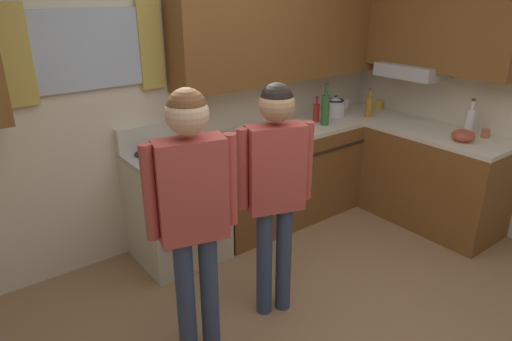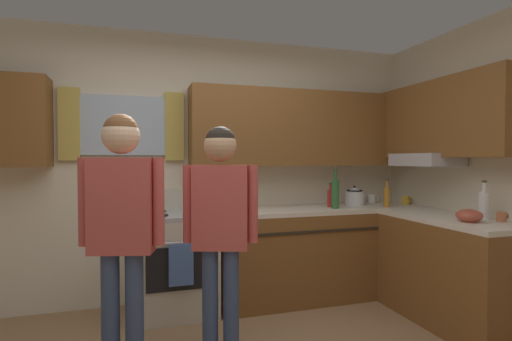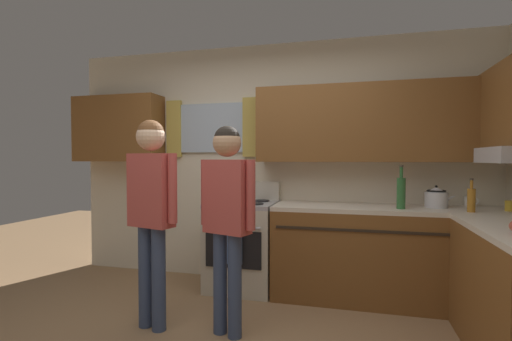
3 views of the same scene
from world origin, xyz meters
The scene contains 11 objects.
back_wall_unit centered at (0.09, 1.81, 1.47)m, with size 4.60×0.42×2.60m.
kitchen_counter_run centered at (1.50, 1.20, 0.45)m, with size 2.15×1.85×0.90m.
stove_oven centered at (-0.21, 1.54, 0.47)m, with size 0.68×0.67×1.10m.
bottle_oil_amber centered at (1.87, 1.35, 1.01)m, with size 0.06×0.06×0.29m.
bottle_wine_green centered at (1.32, 1.41, 1.05)m, with size 0.08×0.08×0.39m.
bottle_sauce_red centered at (1.33, 1.55, 0.99)m, with size 0.06×0.06×0.25m.
mug_ceramic_white centered at (1.97, 1.75, 0.95)m, with size 0.13×0.08×0.09m.
mug_mustard_yellow centered at (2.21, 1.50, 0.95)m, with size 0.12×0.08×0.09m.
stovetop_kettle centered at (1.65, 1.59, 1.00)m, with size 0.27×0.20×0.21m.
adult_left centered at (-0.64, 0.48, 1.04)m, with size 0.50×0.25×1.66m.
adult_in_plaid centered at (-0.03, 0.52, 1.01)m, with size 0.48×0.26×1.60m.
Camera 3 is at (0.89, -2.13, 1.35)m, focal length 26.02 mm.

